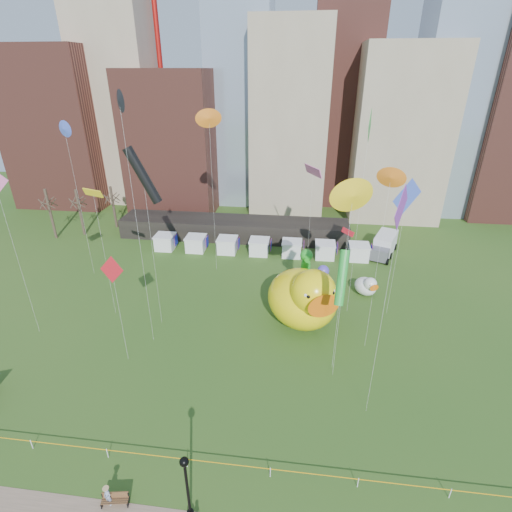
# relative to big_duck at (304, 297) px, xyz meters

# --- Properties ---
(ground) EXTENTS (160.00, 160.00, 0.00)m
(ground) POSITION_rel_big_duck_xyz_m (-7.98, -18.34, -3.60)
(ground) COLOR #2B551A
(ground) RESTS_ON ground
(skyline) EXTENTS (101.00, 23.00, 68.00)m
(skyline) POSITION_rel_big_duck_xyz_m (-5.73, 42.72, 17.84)
(skyline) COLOR brown
(skyline) RESTS_ON ground
(pavilion) EXTENTS (38.00, 6.00, 3.20)m
(pavilion) POSITION_rel_big_duck_xyz_m (-11.98, 23.66, -2.00)
(pavilion) COLOR black
(pavilion) RESTS_ON ground
(vendor_tents) EXTENTS (33.24, 2.80, 2.40)m
(vendor_tents) POSITION_rel_big_duck_xyz_m (-6.96, 17.66, -2.49)
(vendor_tents) COLOR white
(vendor_tents) RESTS_ON ground
(bare_trees) EXTENTS (8.44, 6.44, 8.50)m
(bare_trees) POSITION_rel_big_duck_xyz_m (-38.15, 22.20, 0.41)
(bare_trees) COLOR #382B21
(bare_trees) RESTS_ON ground
(caution_tape) EXTENTS (50.00, 0.06, 0.90)m
(caution_tape) POSITION_rel_big_duck_xyz_m (-7.98, -18.34, -2.92)
(caution_tape) COLOR white
(caution_tape) RESTS_ON ground
(big_duck) EXTENTS (10.23, 11.24, 7.84)m
(big_duck) POSITION_rel_big_duck_xyz_m (0.00, 0.00, 0.00)
(big_duck) COLOR yellow
(big_duck) RESTS_ON ground
(small_duck) EXTENTS (3.61, 3.95, 2.76)m
(small_duck) POSITION_rel_big_duck_xyz_m (7.82, 7.41, -2.33)
(small_duck) COLOR white
(small_duck) RESTS_ON ground
(seahorse_green) EXTENTS (1.56, 1.94, 6.63)m
(seahorse_green) POSITION_rel_big_duck_xyz_m (0.06, 5.80, 1.15)
(seahorse_green) COLOR silver
(seahorse_green) RESTS_ON ground
(seahorse_purple) EXTENTS (1.44, 1.76, 5.80)m
(seahorse_purple) POSITION_rel_big_duck_xyz_m (2.02, 3.49, 0.53)
(seahorse_purple) COLOR silver
(seahorse_purple) RESTS_ON ground
(park_bench) EXTENTS (1.81, 0.84, 0.89)m
(park_bench) POSITION_rel_big_duck_xyz_m (-11.90, -21.46, -3.11)
(park_bench) COLOR #552E1D
(park_bench) RESTS_ON footpath
(lamppost) EXTENTS (0.58, 0.58, 5.53)m
(lamppost) POSITION_rel_big_duck_xyz_m (-6.83, -21.54, -0.22)
(lamppost) COLOR black
(lamppost) RESTS_ON footpath
(box_truck) EXTENTS (5.07, 7.69, 3.08)m
(box_truck) POSITION_rel_big_duck_xyz_m (12.11, 20.05, -2.02)
(box_truck) COLOR white
(box_truck) RESTS_ON ground
(woman) EXTENTS (0.65, 0.53, 1.54)m
(woman) POSITION_rel_big_duck_xyz_m (-12.31, -21.54, -2.81)
(woman) COLOR silver
(woman) RESTS_ON footpath
(kite_0) EXTENTS (1.34, 1.73, 9.35)m
(kite_0) POSITION_rel_big_duck_xyz_m (4.58, 5.84, 5.38)
(kite_0) COLOR silver
(kite_0) RESTS_ON ground
(kite_2) EXTENTS (1.25, 1.55, 24.43)m
(kite_2) POSITION_rel_big_duck_xyz_m (-15.63, -4.70, 19.84)
(kite_2) COLOR silver
(kite_2) RESTS_ON ground
(kite_3) EXTENTS (0.70, 3.17, 22.55)m
(kite_3) POSITION_rel_big_duck_xyz_m (5.19, 3.39, 16.98)
(kite_3) COLOR silver
(kite_3) RESTS_ON ground
(kite_4) EXTENTS (2.41, 1.52, 18.65)m
(kite_4) POSITION_rel_big_duck_xyz_m (2.92, -7.58, 13.75)
(kite_4) COLOR silver
(kite_4) RESTS_ON ground
(kite_5) EXTENTS (3.18, 2.01, 16.06)m
(kite_5) POSITION_rel_big_duck_xyz_m (9.76, 3.44, 10.46)
(kite_5) COLOR silver
(kite_5) RESTS_ON ground
(kite_6) EXTENTS (2.03, 1.45, 21.62)m
(kite_6) POSITION_rel_big_duck_xyz_m (-12.44, 11.75, 16.87)
(kite_6) COLOR silver
(kite_6) RESTS_ON ground
(kite_7) EXTENTS (1.31, 2.70, 19.36)m
(kite_7) POSITION_rel_big_duck_xyz_m (5.49, -11.56, 13.97)
(kite_7) COLOR silver
(kite_7) RESTS_ON ground
(kite_8) EXTENTS (2.61, 0.87, 11.37)m
(kite_8) POSITION_rel_big_duck_xyz_m (-17.03, -7.93, 6.29)
(kite_8) COLOR silver
(kite_8) RESTS_ON ground
(kite_9) EXTENTS (2.33, 3.71, 14.68)m
(kite_9) POSITION_rel_big_duck_xyz_m (0.39, 13.76, 10.44)
(kite_9) COLOR silver
(kite_9) RESTS_ON ground
(kite_10) EXTENTS (3.24, 0.97, 19.53)m
(kite_10) POSITION_rel_big_duck_xyz_m (-15.83, -1.58, 13.17)
(kite_10) COLOR silver
(kite_10) RESTS_ON ground
(kite_11) EXTENTS (1.21, 2.82, 12.17)m
(kite_11) POSITION_rel_big_duck_xyz_m (2.92, -6.57, 6.24)
(kite_11) COLOR silver
(kite_11) RESTS_ON ground
(kite_12) EXTENTS (2.49, 1.25, 14.92)m
(kite_12) POSITION_rel_big_duck_xyz_m (-21.92, -0.36, 10.81)
(kite_12) COLOR silver
(kite_12) RESTS_ON ground
(kite_13) EXTENTS (1.77, 1.23, 20.41)m
(kite_13) POSITION_rel_big_duck_xyz_m (-29.28, 8.50, 15.79)
(kite_13) COLOR silver
(kite_13) RESTS_ON ground
(kite_14) EXTENTS (1.59, 1.02, 18.50)m
(kite_14) POSITION_rel_big_duck_xyz_m (6.46, -2.95, 13.98)
(kite_14) COLOR silver
(kite_14) RESTS_ON ground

